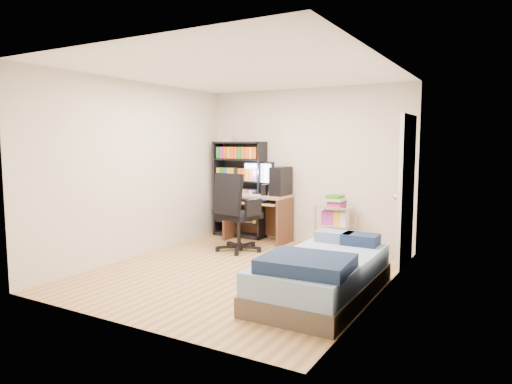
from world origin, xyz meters
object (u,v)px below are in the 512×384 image
Objects in this scene: computer_desk at (265,199)px; office_chair at (237,226)px; media_shelf at (240,188)px; bed at (322,274)px.

computer_desk is 1.11× the size of office_chair.
office_chair is at bearing -60.64° from media_shelf.
computer_desk is at bearing 98.80° from office_chair.
media_shelf is 1.31× the size of computer_desk.
media_shelf reaches higher than bed.
office_chair is 0.61× the size of bed.
media_shelf is at bearing 137.08° from bed.
office_chair is (-0.03, -0.84, -0.33)m from computer_desk.
bed is at bearing -49.05° from computer_desk.
computer_desk reaches higher than office_chair.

